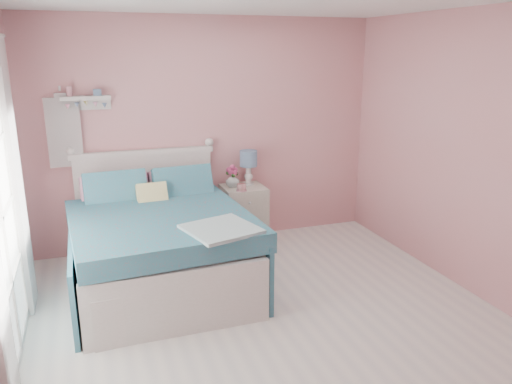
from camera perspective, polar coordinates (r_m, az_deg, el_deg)
floor at (r=4.23m, az=2.63°, el=-15.84°), size 4.50×4.50×0.00m
room_shell at (r=3.65m, az=2.94°, el=5.79°), size 4.50×4.50×4.50m
bed at (r=4.96m, az=-10.94°, el=-5.98°), size 1.69×2.06×1.16m
nightstand at (r=5.89m, az=-1.41°, el=-2.63°), size 0.48×0.48×0.70m
table_lamp at (r=5.83m, az=-0.87°, el=3.56°), size 0.20×0.20×0.40m
vase at (r=5.76m, az=-2.70°, el=1.35°), size 0.21×0.21×0.16m
teacup at (r=5.61m, az=-1.67°, el=0.54°), size 0.13×0.13×0.08m
roses at (r=5.72m, az=-2.72°, el=2.50°), size 0.14×0.11×0.12m
wall_shelf at (r=5.54m, az=-18.92°, el=10.00°), size 0.50×0.15×0.25m
hanging_dress at (r=5.58m, az=-21.08°, el=6.35°), size 0.34×0.03×0.72m
french_door at (r=3.95m, az=-27.22°, el=-2.83°), size 0.04×1.32×2.16m
curtain_far at (r=4.63m, az=-25.64°, el=1.28°), size 0.04×0.40×2.32m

